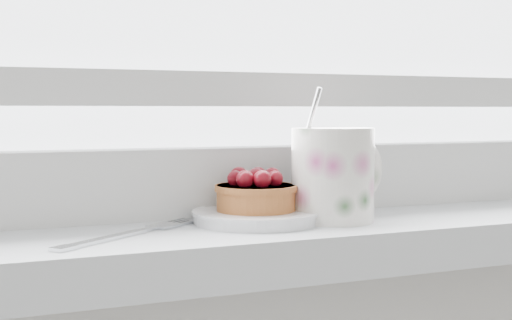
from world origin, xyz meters
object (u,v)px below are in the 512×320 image
floral_mug (335,172)px  fork (131,233)px  raspberry_tart (256,192)px  saucer (256,217)px

floral_mug → fork: (-0.20, -0.00, -0.05)m
raspberry_tart → fork: size_ratio=0.52×
saucer → floral_mug: floral_mug is taller
floral_mug → raspberry_tart: bearing=167.4°
saucer → raspberry_tart: (-0.00, 0.00, 0.02)m
saucer → fork: bearing=-171.2°
saucer → fork: (-0.13, -0.02, -0.00)m
floral_mug → saucer: bearing=167.5°
fork → raspberry_tart: bearing=8.8°
saucer → fork: 0.13m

